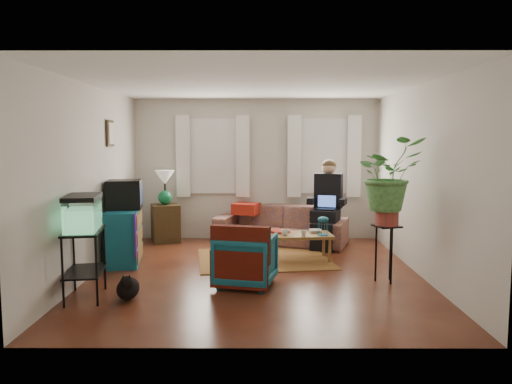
{
  "coord_description": "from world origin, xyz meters",
  "views": [
    {
      "loc": [
        0.02,
        -6.78,
        1.85
      ],
      "look_at": [
        0.0,
        0.4,
        1.1
      ],
      "focal_mm": 35.0,
      "sensor_mm": 36.0,
      "label": 1
    }
  ],
  "objects_px": {
    "sofa": "(281,218)",
    "coffee_table": "(299,247)",
    "armchair": "(246,257)",
    "plant_stand": "(386,254)",
    "side_table": "(166,223)",
    "dresser": "(124,237)",
    "aquarium_stand": "(85,264)"
  },
  "relations": [
    {
      "from": "aquarium_stand",
      "to": "coffee_table",
      "type": "height_order",
      "value": "aquarium_stand"
    },
    {
      "from": "sofa",
      "to": "coffee_table",
      "type": "relative_size",
      "value": 2.3
    },
    {
      "from": "coffee_table",
      "to": "plant_stand",
      "type": "bearing_deg",
      "value": -52.98
    },
    {
      "from": "side_table",
      "to": "armchair",
      "type": "distance_m",
      "value": 3.12
    },
    {
      "from": "armchair",
      "to": "side_table",
      "type": "bearing_deg",
      "value": -47.63
    },
    {
      "from": "sofa",
      "to": "dresser",
      "type": "xyz_separation_m",
      "value": [
        -2.43,
        -1.47,
        -0.04
      ]
    },
    {
      "from": "dresser",
      "to": "coffee_table",
      "type": "distance_m",
      "value": 2.66
    },
    {
      "from": "coffee_table",
      "to": "plant_stand",
      "type": "xyz_separation_m",
      "value": [
        1.04,
        -1.16,
        0.17
      ]
    },
    {
      "from": "sofa",
      "to": "armchair",
      "type": "relative_size",
      "value": 3.18
    },
    {
      "from": "aquarium_stand",
      "to": "sofa",
      "type": "bearing_deg",
      "value": 42.72
    },
    {
      "from": "sofa",
      "to": "side_table",
      "type": "xyz_separation_m",
      "value": [
        -2.09,
        0.12,
        -0.11
      ]
    },
    {
      "from": "side_table",
      "to": "coffee_table",
      "type": "xyz_separation_m",
      "value": [
        2.31,
        -1.4,
        -0.14
      ]
    },
    {
      "from": "sofa",
      "to": "dresser",
      "type": "height_order",
      "value": "sofa"
    },
    {
      "from": "aquarium_stand",
      "to": "armchair",
      "type": "height_order",
      "value": "aquarium_stand"
    },
    {
      "from": "armchair",
      "to": "plant_stand",
      "type": "height_order",
      "value": "plant_stand"
    },
    {
      "from": "coffee_table",
      "to": "side_table",
      "type": "bearing_deg",
      "value": 143.81
    },
    {
      "from": "side_table",
      "to": "dresser",
      "type": "bearing_deg",
      "value": -102.1
    },
    {
      "from": "armchair",
      "to": "coffee_table",
      "type": "bearing_deg",
      "value": -107.47
    },
    {
      "from": "coffee_table",
      "to": "dresser",
      "type": "bearing_deg",
      "value": 179.08
    },
    {
      "from": "plant_stand",
      "to": "dresser",
      "type": "bearing_deg",
      "value": 165.26
    },
    {
      "from": "sofa",
      "to": "coffee_table",
      "type": "height_order",
      "value": "sofa"
    },
    {
      "from": "side_table",
      "to": "aquarium_stand",
      "type": "bearing_deg",
      "value": -96.15
    },
    {
      "from": "sofa",
      "to": "side_table",
      "type": "height_order",
      "value": "sofa"
    },
    {
      "from": "armchair",
      "to": "coffee_table",
      "type": "relative_size",
      "value": 0.73
    },
    {
      "from": "armchair",
      "to": "coffee_table",
      "type": "height_order",
      "value": "armchair"
    },
    {
      "from": "dresser",
      "to": "side_table",
      "type": "bearing_deg",
      "value": 69.69
    },
    {
      "from": "plant_stand",
      "to": "sofa",
      "type": "bearing_deg",
      "value": 117.28
    },
    {
      "from": "plant_stand",
      "to": "coffee_table",
      "type": "bearing_deg",
      "value": 131.99
    },
    {
      "from": "armchair",
      "to": "dresser",
      "type": "bearing_deg",
      "value": -18.24
    },
    {
      "from": "armchair",
      "to": "plant_stand",
      "type": "relative_size",
      "value": 0.97
    },
    {
      "from": "dresser",
      "to": "coffee_table",
      "type": "bearing_deg",
      "value": -4.16
    },
    {
      "from": "side_table",
      "to": "aquarium_stand",
      "type": "relative_size",
      "value": 0.85
    }
  ]
}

